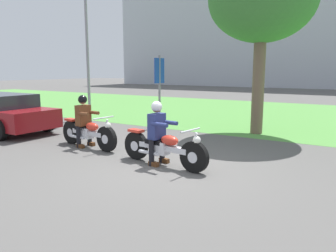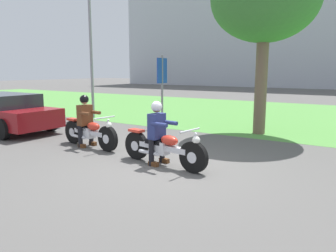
{
  "view_description": "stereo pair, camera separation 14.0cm",
  "coord_description": "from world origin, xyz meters",
  "px_view_note": "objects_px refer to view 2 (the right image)",
  "views": [
    {
      "loc": [
        3.7,
        -5.77,
        2.07
      ],
      "look_at": [
        -0.1,
        0.28,
        0.85
      ],
      "focal_mm": 35.13,
      "sensor_mm": 36.0,
      "label": 1
    },
    {
      "loc": [
        3.82,
        -5.69,
        2.07
      ],
      "look_at": [
        -0.1,
        0.28,
        0.85
      ],
      "focal_mm": 35.13,
      "sensor_mm": 36.0,
      "label": 2
    }
  ],
  "objects_px": {
    "rider_lead": "(157,128)",
    "motorcycle_lead": "(163,148)",
    "streetlight_pole": "(92,31)",
    "car_parked": "(2,112)",
    "rider_follow": "(85,117)",
    "tree_roadside": "(265,0)",
    "sign_banner": "(162,80)",
    "motorcycle_follow": "(90,133)"
  },
  "relations": [
    {
      "from": "motorcycle_follow",
      "to": "car_parked",
      "type": "bearing_deg",
      "value": -174.39
    },
    {
      "from": "sign_banner",
      "to": "car_parked",
      "type": "relative_size",
      "value": 0.59
    },
    {
      "from": "motorcycle_lead",
      "to": "tree_roadside",
      "type": "xyz_separation_m",
      "value": [
        0.57,
        4.79,
        3.82
      ]
    },
    {
      "from": "sign_banner",
      "to": "tree_roadside",
      "type": "bearing_deg",
      "value": 9.78
    },
    {
      "from": "motorcycle_lead",
      "to": "tree_roadside",
      "type": "relative_size",
      "value": 0.41
    },
    {
      "from": "motorcycle_follow",
      "to": "sign_banner",
      "type": "xyz_separation_m",
      "value": [
        -0.24,
        3.84,
        1.32
      ]
    },
    {
      "from": "motorcycle_follow",
      "to": "sign_banner",
      "type": "bearing_deg",
      "value": 100.18
    },
    {
      "from": "rider_follow",
      "to": "tree_roadside",
      "type": "distance_m",
      "value": 6.51
    },
    {
      "from": "motorcycle_follow",
      "to": "car_parked",
      "type": "xyz_separation_m",
      "value": [
        -4.3,
        0.08,
        0.26
      ]
    },
    {
      "from": "streetlight_pole",
      "to": "car_parked",
      "type": "height_order",
      "value": "streetlight_pole"
    },
    {
      "from": "motorcycle_follow",
      "to": "tree_roadside",
      "type": "distance_m",
      "value": 6.68
    },
    {
      "from": "rider_follow",
      "to": "car_parked",
      "type": "distance_m",
      "value": 4.13
    },
    {
      "from": "sign_banner",
      "to": "car_parked",
      "type": "height_order",
      "value": "sign_banner"
    },
    {
      "from": "motorcycle_follow",
      "to": "tree_roadside",
      "type": "height_order",
      "value": "tree_roadside"
    },
    {
      "from": "rider_lead",
      "to": "motorcycle_follow",
      "type": "bearing_deg",
      "value": 178.9
    },
    {
      "from": "car_parked",
      "to": "rider_lead",
      "type": "bearing_deg",
      "value": -3.61
    },
    {
      "from": "motorcycle_follow",
      "to": "streetlight_pole",
      "type": "relative_size",
      "value": 0.36
    },
    {
      "from": "motorcycle_follow",
      "to": "sign_banner",
      "type": "relative_size",
      "value": 0.83
    },
    {
      "from": "tree_roadside",
      "to": "sign_banner",
      "type": "relative_size",
      "value": 2.16
    },
    {
      "from": "rider_lead",
      "to": "streetlight_pole",
      "type": "height_order",
      "value": "streetlight_pole"
    },
    {
      "from": "streetlight_pole",
      "to": "car_parked",
      "type": "xyz_separation_m",
      "value": [
        -0.36,
        -3.97,
        -3.02
      ]
    },
    {
      "from": "motorcycle_lead",
      "to": "sign_banner",
      "type": "bearing_deg",
      "value": 131.14
    },
    {
      "from": "motorcycle_lead",
      "to": "sign_banner",
      "type": "height_order",
      "value": "sign_banner"
    },
    {
      "from": "rider_lead",
      "to": "motorcycle_follow",
      "type": "height_order",
      "value": "rider_lead"
    },
    {
      "from": "motorcycle_lead",
      "to": "car_parked",
      "type": "relative_size",
      "value": 0.52
    },
    {
      "from": "rider_follow",
      "to": "tree_roadside",
      "type": "relative_size",
      "value": 0.25
    },
    {
      "from": "rider_lead",
      "to": "rider_follow",
      "type": "relative_size",
      "value": 1.0
    },
    {
      "from": "rider_lead",
      "to": "rider_follow",
      "type": "height_order",
      "value": "rider_follow"
    },
    {
      "from": "motorcycle_lead",
      "to": "motorcycle_follow",
      "type": "distance_m",
      "value": 2.67
    },
    {
      "from": "rider_lead",
      "to": "sign_banner",
      "type": "bearing_deg",
      "value": 129.69
    },
    {
      "from": "tree_roadside",
      "to": "car_parked",
      "type": "relative_size",
      "value": 1.27
    },
    {
      "from": "motorcycle_lead",
      "to": "motorcycle_follow",
      "type": "height_order",
      "value": "motorcycle_follow"
    },
    {
      "from": "motorcycle_lead",
      "to": "sign_banner",
      "type": "xyz_separation_m",
      "value": [
        -2.88,
        4.19,
        1.33
      ]
    },
    {
      "from": "rider_lead",
      "to": "motorcycle_lead",
      "type": "bearing_deg",
      "value": -0.8
    },
    {
      "from": "rider_lead",
      "to": "car_parked",
      "type": "xyz_separation_m",
      "value": [
        -6.77,
        0.42,
        -0.16
      ]
    },
    {
      "from": "rider_follow",
      "to": "tree_roadside",
      "type": "xyz_separation_m",
      "value": [
        3.39,
        4.41,
        3.39
      ]
    },
    {
      "from": "rider_follow",
      "to": "car_parked",
      "type": "relative_size",
      "value": 0.32
    },
    {
      "from": "rider_lead",
      "to": "rider_follow",
      "type": "bearing_deg",
      "value": 178.92
    },
    {
      "from": "car_parked",
      "to": "sign_banner",
      "type": "bearing_deg",
      "value": 42.69
    },
    {
      "from": "motorcycle_lead",
      "to": "car_parked",
      "type": "bearing_deg",
      "value": -176.95
    },
    {
      "from": "motorcycle_lead",
      "to": "rider_lead",
      "type": "relative_size",
      "value": 1.63
    },
    {
      "from": "sign_banner",
      "to": "car_parked",
      "type": "distance_m",
      "value": 5.63
    }
  ]
}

